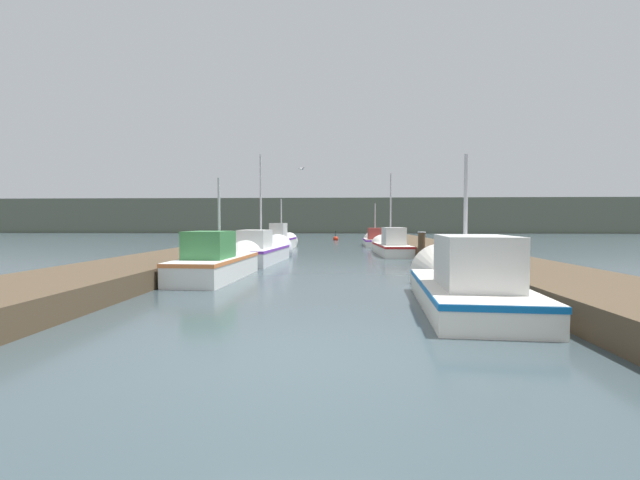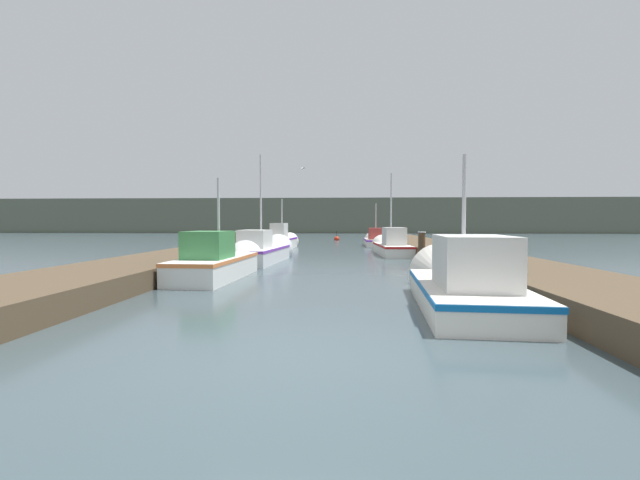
% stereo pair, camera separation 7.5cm
% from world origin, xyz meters
% --- Properties ---
extents(ground_plane, '(200.00, 200.00, 0.00)m').
position_xyz_m(ground_plane, '(0.00, 0.00, 0.00)').
color(ground_plane, '#38474C').
extents(dock_left, '(2.93, 40.00, 0.52)m').
position_xyz_m(dock_left, '(-5.55, 16.00, 0.26)').
color(dock_left, '#4C3D2B').
rests_on(dock_left, ground_plane).
extents(dock_right, '(2.93, 40.00, 0.52)m').
position_xyz_m(dock_right, '(5.55, 16.00, 0.26)').
color(dock_right, '#4C3D2B').
rests_on(dock_right, ground_plane).
extents(distant_shore_ridge, '(120.00, 16.00, 5.35)m').
position_xyz_m(distant_shore_ridge, '(0.00, 67.09, 2.68)').
color(distant_shore_ridge, '#565B4C').
rests_on(distant_shore_ridge, ground_plane).
extents(fishing_boat_0, '(2.20, 5.88, 3.66)m').
position_xyz_m(fishing_boat_0, '(3.13, 4.12, 0.42)').
color(fishing_boat_0, silver).
rests_on(fishing_boat_0, ground_plane).
extents(fishing_boat_1, '(1.70, 5.49, 3.40)m').
position_xyz_m(fishing_boat_1, '(-3.14, 7.98, 0.47)').
color(fishing_boat_1, silver).
rests_on(fishing_boat_1, ground_plane).
extents(fishing_boat_2, '(2.06, 5.99, 5.02)m').
position_xyz_m(fishing_boat_2, '(-2.81, 13.33, 0.43)').
color(fishing_boat_2, silver).
rests_on(fishing_boat_2, ground_plane).
extents(fishing_boat_3, '(1.62, 6.34, 4.63)m').
position_xyz_m(fishing_boat_3, '(3.15, 17.79, 0.43)').
color(fishing_boat_3, silver).
rests_on(fishing_boat_3, ground_plane).
extents(fishing_boat_4, '(1.59, 5.52, 3.44)m').
position_xyz_m(fishing_boat_4, '(-3.24, 21.99, 0.50)').
color(fishing_boat_4, silver).
rests_on(fishing_boat_4, ground_plane).
extents(fishing_boat_5, '(1.60, 4.96, 3.50)m').
position_xyz_m(fishing_boat_5, '(2.99, 25.80, 0.40)').
color(fishing_boat_5, silver).
rests_on(fishing_boat_5, ground_plane).
extents(mooring_piling_0, '(0.34, 0.34, 1.29)m').
position_xyz_m(mooring_piling_0, '(3.95, 13.00, 0.65)').
color(mooring_piling_0, '#473523').
rests_on(mooring_piling_0, ground_plane).
extents(mooring_piling_1, '(0.28, 0.28, 1.29)m').
position_xyz_m(mooring_piling_1, '(-4.25, 13.71, 0.65)').
color(mooring_piling_1, '#473523').
rests_on(mooring_piling_1, ground_plane).
extents(mooring_piling_2, '(0.24, 0.24, 1.10)m').
position_xyz_m(mooring_piling_2, '(-4.20, 25.42, 0.56)').
color(mooring_piling_2, '#473523').
rests_on(mooring_piling_2, ground_plane).
extents(mooring_piling_3, '(0.24, 0.24, 1.06)m').
position_xyz_m(mooring_piling_3, '(-3.94, 13.75, 0.53)').
color(mooring_piling_3, '#473523').
rests_on(mooring_piling_3, ground_plane).
extents(channel_buoy, '(0.48, 0.48, 0.98)m').
position_xyz_m(channel_buoy, '(0.06, 34.56, 0.14)').
color(channel_buoy, red).
rests_on(channel_buoy, ground_plane).
extents(seagull_lead, '(0.42, 0.51, 0.12)m').
position_xyz_m(seagull_lead, '(-1.72, 19.75, 4.79)').
color(seagull_lead, white).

